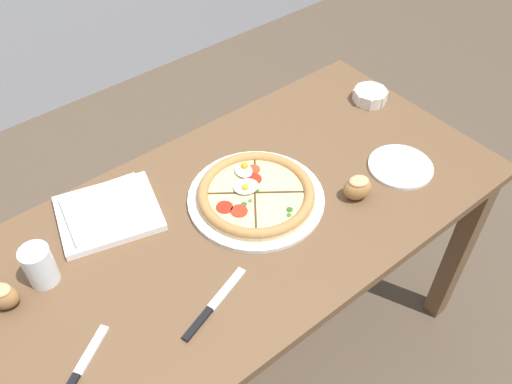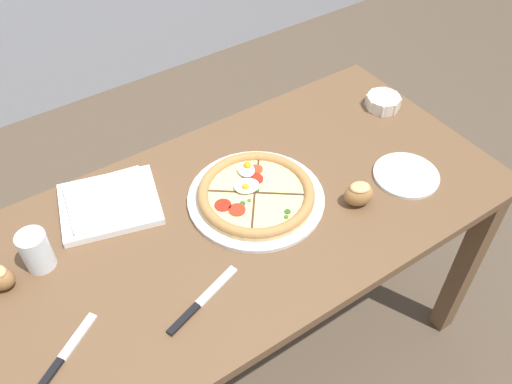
{
  "view_description": "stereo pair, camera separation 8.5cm",
  "coord_description": "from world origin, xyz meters",
  "px_view_note": "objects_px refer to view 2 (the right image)",
  "views": [
    {
      "loc": [
        -0.58,
        -0.76,
        1.8
      ],
      "look_at": [
        0.04,
        0.01,
        0.78
      ],
      "focal_mm": 38.0,
      "sensor_mm": 36.0,
      "label": 1
    },
    {
      "loc": [
        -0.51,
        -0.81,
        1.8
      ],
      "look_at": [
        0.04,
        0.01,
        0.78
      ],
      "focal_mm": 38.0,
      "sensor_mm": 36.0,
      "label": 2
    }
  ],
  "objects_px": {
    "knife_main": "(65,354)",
    "knife_spare": "(202,300)",
    "pizza": "(256,195)",
    "ramekin_bowl": "(383,102)",
    "bread_piece_near": "(359,194)",
    "water_glass": "(37,252)",
    "dining_table": "(246,236)",
    "side_saucer": "(406,175)",
    "napkin_folded": "(109,202)"
  },
  "relations": [
    {
      "from": "ramekin_bowl",
      "to": "knife_main",
      "type": "height_order",
      "value": "ramekin_bowl"
    },
    {
      "from": "pizza",
      "to": "water_glass",
      "type": "bearing_deg",
      "value": 168.64
    },
    {
      "from": "bread_piece_near",
      "to": "knife_spare",
      "type": "bearing_deg",
      "value": -175.96
    },
    {
      "from": "dining_table",
      "to": "bread_piece_near",
      "type": "xyz_separation_m",
      "value": [
        0.26,
        -0.15,
        0.15
      ]
    },
    {
      "from": "knife_spare",
      "to": "side_saucer",
      "type": "bearing_deg",
      "value": -15.15
    },
    {
      "from": "bread_piece_near",
      "to": "knife_main",
      "type": "relative_size",
      "value": 0.53
    },
    {
      "from": "knife_main",
      "to": "side_saucer",
      "type": "height_order",
      "value": "same"
    },
    {
      "from": "water_glass",
      "to": "knife_main",
      "type": "bearing_deg",
      "value": -98.17
    },
    {
      "from": "napkin_folded",
      "to": "water_glass",
      "type": "height_order",
      "value": "water_glass"
    },
    {
      "from": "ramekin_bowl",
      "to": "water_glass",
      "type": "relative_size",
      "value": 1.07
    },
    {
      "from": "napkin_folded",
      "to": "dining_table",
      "type": "bearing_deg",
      "value": -35.81
    },
    {
      "from": "dining_table",
      "to": "knife_spare",
      "type": "distance_m",
      "value": 0.32
    },
    {
      "from": "bread_piece_near",
      "to": "water_glass",
      "type": "bearing_deg",
      "value": 160.44
    },
    {
      "from": "dining_table",
      "to": "bread_piece_near",
      "type": "relative_size",
      "value": 15.21
    },
    {
      "from": "dining_table",
      "to": "napkin_folded",
      "type": "distance_m",
      "value": 0.38
    },
    {
      "from": "pizza",
      "to": "napkin_folded",
      "type": "height_order",
      "value": "pizza"
    },
    {
      "from": "napkin_folded",
      "to": "knife_spare",
      "type": "xyz_separation_m",
      "value": [
        0.06,
        -0.39,
        -0.01
      ]
    },
    {
      "from": "knife_main",
      "to": "dining_table",
      "type": "bearing_deg",
      "value": -19.21
    },
    {
      "from": "pizza",
      "to": "ramekin_bowl",
      "type": "distance_m",
      "value": 0.58
    },
    {
      "from": "dining_table",
      "to": "knife_spare",
      "type": "relative_size",
      "value": 6.55
    },
    {
      "from": "bread_piece_near",
      "to": "knife_spare",
      "type": "height_order",
      "value": "bread_piece_near"
    },
    {
      "from": "napkin_folded",
      "to": "water_glass",
      "type": "bearing_deg",
      "value": -158.25
    },
    {
      "from": "bread_piece_near",
      "to": "water_glass",
      "type": "height_order",
      "value": "water_glass"
    },
    {
      "from": "knife_main",
      "to": "water_glass",
      "type": "relative_size",
      "value": 1.69
    },
    {
      "from": "knife_spare",
      "to": "water_glass",
      "type": "distance_m",
      "value": 0.41
    },
    {
      "from": "bread_piece_near",
      "to": "side_saucer",
      "type": "bearing_deg",
      "value": 0.15
    },
    {
      "from": "napkin_folded",
      "to": "knife_spare",
      "type": "relative_size",
      "value": 1.39
    },
    {
      "from": "pizza",
      "to": "ramekin_bowl",
      "type": "xyz_separation_m",
      "value": [
        0.56,
        0.11,
        0.0
      ]
    },
    {
      "from": "ramekin_bowl",
      "to": "side_saucer",
      "type": "xyz_separation_m",
      "value": [
        -0.17,
        -0.27,
        -0.02
      ]
    },
    {
      "from": "ramekin_bowl",
      "to": "side_saucer",
      "type": "height_order",
      "value": "ramekin_bowl"
    },
    {
      "from": "knife_main",
      "to": "knife_spare",
      "type": "xyz_separation_m",
      "value": [
        0.3,
        -0.05,
        0.0
      ]
    },
    {
      "from": "pizza",
      "to": "water_glass",
      "type": "relative_size",
      "value": 3.49
    },
    {
      "from": "bread_piece_near",
      "to": "napkin_folded",
      "type": "bearing_deg",
      "value": 147.15
    },
    {
      "from": "water_glass",
      "to": "dining_table",
      "type": "bearing_deg",
      "value": -13.94
    },
    {
      "from": "side_saucer",
      "to": "knife_spare",
      "type": "bearing_deg",
      "value": -177.0
    },
    {
      "from": "dining_table",
      "to": "ramekin_bowl",
      "type": "xyz_separation_m",
      "value": [
        0.61,
        0.13,
        0.13
      ]
    },
    {
      "from": "ramekin_bowl",
      "to": "bread_piece_near",
      "type": "relative_size",
      "value": 1.21
    },
    {
      "from": "water_glass",
      "to": "side_saucer",
      "type": "xyz_separation_m",
      "value": [
        0.94,
        -0.27,
        -0.04
      ]
    },
    {
      "from": "dining_table",
      "to": "side_saucer",
      "type": "height_order",
      "value": "side_saucer"
    },
    {
      "from": "knife_spare",
      "to": "napkin_folded",
      "type": "bearing_deg",
      "value": 79.93
    },
    {
      "from": "water_glass",
      "to": "side_saucer",
      "type": "bearing_deg",
      "value": -16.0
    },
    {
      "from": "dining_table",
      "to": "side_saucer",
      "type": "distance_m",
      "value": 0.48
    },
    {
      "from": "napkin_folded",
      "to": "knife_main",
      "type": "relative_size",
      "value": 1.7
    },
    {
      "from": "knife_spare",
      "to": "dining_table",
      "type": "bearing_deg",
      "value": 19.59
    },
    {
      "from": "dining_table",
      "to": "ramekin_bowl",
      "type": "bearing_deg",
      "value": 11.86
    },
    {
      "from": "bread_piece_near",
      "to": "knife_main",
      "type": "height_order",
      "value": "bread_piece_near"
    },
    {
      "from": "pizza",
      "to": "knife_spare",
      "type": "height_order",
      "value": "pizza"
    },
    {
      "from": "napkin_folded",
      "to": "knife_spare",
      "type": "distance_m",
      "value": 0.39
    },
    {
      "from": "dining_table",
      "to": "knife_spare",
      "type": "height_order",
      "value": "knife_spare"
    },
    {
      "from": "knife_main",
      "to": "water_glass",
      "type": "distance_m",
      "value": 0.26
    }
  ]
}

